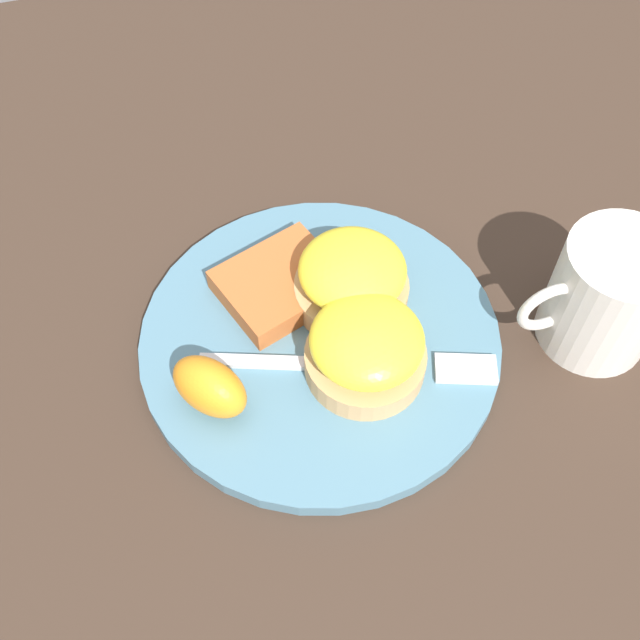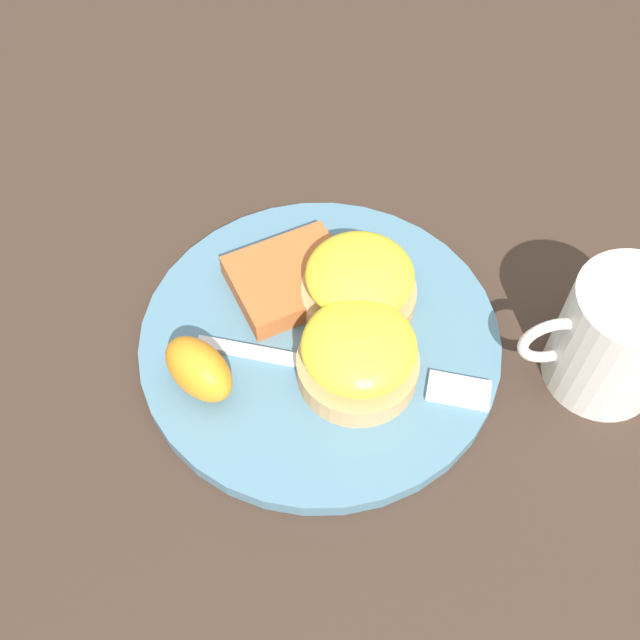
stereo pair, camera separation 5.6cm
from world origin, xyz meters
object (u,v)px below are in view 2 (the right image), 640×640
Objects in this scene: orange_wedge at (199,369)px; fork at (361,372)px; sandwich_benedict_left at (358,355)px; sandwich_benedict_right at (359,284)px; cup at (616,338)px; hashbrown_patty at (290,279)px.

orange_wedge reaches higher than fork.
sandwich_benedict_right is at bearing -98.90° from sandwich_benedict_left.
fork is at bearing 177.61° from orange_wedge.
cup is at bearing 176.32° from sandwich_benedict_left.
cup is (-0.18, 0.01, 0.03)m from fork.
cup is (-0.18, 0.01, 0.01)m from sandwich_benedict_left.
sandwich_benedict_right is at bearing -23.28° from cup.
cup is (-0.17, 0.08, 0.01)m from sandwich_benedict_right.
sandwich_benedict_left reaches higher than hashbrown_patty.
sandwich_benedict_left is 0.42× the size of fork.
sandwich_benedict_right is (-0.01, -0.06, 0.00)m from sandwich_benedict_left.
orange_wedge is at bearing 25.23° from sandwich_benedict_right.
sandwich_benedict_right is 0.19m from cup.
sandwich_benedict_right is 0.42× the size of fork.
sandwich_benedict_left is at bearing 177.75° from orange_wedge.
sandwich_benedict_left is 0.11m from orange_wedge.
orange_wedge is (0.07, 0.08, 0.01)m from hashbrown_patty.
fork is at bearing 116.68° from hashbrown_patty.
sandwich_benedict_left is 1.00× the size of sandwich_benedict_right.
orange_wedge is at bearing -2.25° from sandwich_benedict_left.
fork is 0.18m from cup.
hashbrown_patty is at bearing -131.50° from orange_wedge.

